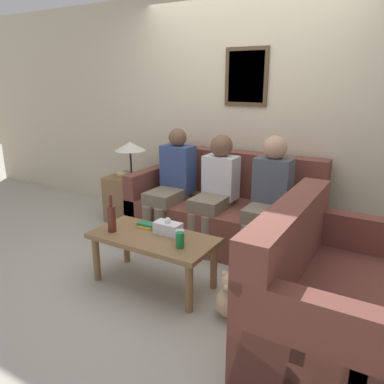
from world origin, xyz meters
The scene contains 15 objects.
ground_plane centered at (0.00, 0.00, 0.00)m, with size 16.00×16.00×0.00m, color #ADA899.
wall_back centered at (0.00, 1.02, 1.30)m, with size 9.00×0.08×2.60m.
couch_main centered at (0.00, 0.54, 0.32)m, with size 1.92×0.91×0.93m.
couch_side centered at (1.31, -0.62, 0.32)m, with size 0.91×1.41×0.93m.
coffee_table centered at (-0.12, -0.58, 0.37)m, with size 1.05×0.51×0.44m.
side_table_with_lamp centered at (-1.28, 0.50, 0.35)m, with size 0.47×0.45×0.98m.
wine_bottle centered at (-0.47, -0.68, 0.56)m, with size 0.07×0.07×0.32m.
drinking_glass centered at (0.14, -0.57, 0.49)m, with size 0.07×0.07×0.10m.
book_stack centered at (-0.28, -0.45, 0.46)m, with size 0.16×0.12×0.04m.
soda_can centered at (0.19, -0.65, 0.50)m, with size 0.07×0.07×0.12m.
tissue_box centered at (-0.04, -0.48, 0.49)m, with size 0.23×0.12×0.15m.
person_left centered at (-0.55, 0.35, 0.63)m, with size 0.34×0.63×1.18m.
person_middle centered at (-0.04, 0.38, 0.63)m, with size 0.34×0.60×1.15m.
person_right centered at (0.53, 0.35, 0.65)m, with size 0.34×0.57×1.18m.
teddy_bear centered at (0.63, -0.67, 0.15)m, with size 0.22×0.22×0.35m.
Camera 1 is at (1.61, -2.86, 1.67)m, focal length 35.00 mm.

